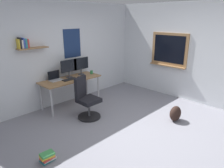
{
  "coord_description": "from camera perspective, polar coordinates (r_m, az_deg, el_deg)",
  "views": [
    {
      "loc": [
        -2.92,
        -2.21,
        2.2
      ],
      "look_at": [
        0.08,
        0.72,
        0.85
      ],
      "focal_mm": 33.21,
      "sensor_mm": 36.0,
      "label": 1
    }
  ],
  "objects": [
    {
      "name": "ground_plane",
      "position": [
        4.28,
        6.38,
        -13.27
      ],
      "size": [
        5.2,
        5.2,
        0.0
      ],
      "primitive_type": "plane",
      "color": "gray",
      "rests_on": "ground"
    },
    {
      "name": "wall_back",
      "position": [
        5.57,
        -13.57,
        8.08
      ],
      "size": [
        5.0,
        0.3,
        2.6
      ],
      "color": "silver",
      "rests_on": "ground"
    },
    {
      "name": "wall_right",
      "position": [
        5.89,
        21.68,
        7.81
      ],
      "size": [
        0.22,
        5.0,
        2.6
      ],
      "color": "silver",
      "rests_on": "ground"
    },
    {
      "name": "desk",
      "position": [
        5.37,
        -11.29,
        0.76
      ],
      "size": [
        1.55,
        0.61,
        0.72
      ],
      "color": "#997047",
      "rests_on": "ground"
    },
    {
      "name": "office_chair",
      "position": [
        4.73,
        -7.09,
        -4.55
      ],
      "size": [
        0.53,
        0.55,
        0.95
      ],
      "color": "black",
      "rests_on": "ground"
    },
    {
      "name": "laptop",
      "position": [
        5.28,
        -15.38,
        1.58
      ],
      "size": [
        0.31,
        0.21,
        0.23
      ],
      "color": "#ADAFB5",
      "rests_on": "desk"
    },
    {
      "name": "monitor_primary",
      "position": [
        5.39,
        -11.77,
        4.53
      ],
      "size": [
        0.46,
        0.17,
        0.46
      ],
      "color": "#38383D",
      "rests_on": "desk"
    },
    {
      "name": "monitor_secondary",
      "position": [
        5.61,
        -8.5,
        5.22
      ],
      "size": [
        0.46,
        0.17,
        0.46
      ],
      "color": "#38383D",
      "rests_on": "desk"
    },
    {
      "name": "keyboard",
      "position": [
        5.25,
        -11.56,
        1.25
      ],
      "size": [
        0.37,
        0.13,
        0.02
      ],
      "primitive_type": "cube",
      "color": "black",
      "rests_on": "desk"
    },
    {
      "name": "computer_mouse",
      "position": [
        5.4,
        -9.12,
        1.94
      ],
      "size": [
        0.1,
        0.06,
        0.03
      ],
      "primitive_type": "ellipsoid",
      "color": "#262628",
      "rests_on": "desk"
    },
    {
      "name": "coffee_mug",
      "position": [
        5.71,
        -5.66,
        3.26
      ],
      "size": [
        0.08,
        0.08,
        0.09
      ],
      "primitive_type": "cylinder",
      "color": "#338C4C",
      "rests_on": "desk"
    },
    {
      "name": "backpack",
      "position": [
        4.84,
        17.04,
        -7.78
      ],
      "size": [
        0.32,
        0.22,
        0.34
      ],
      "primitive_type": "ellipsoid",
      "color": "black",
      "rests_on": "ground"
    },
    {
      "name": "book_stack_on_floor",
      "position": [
        3.65,
        -17.34,
        -18.63
      ],
      "size": [
        0.25,
        0.18,
        0.15
      ],
      "color": "teal",
      "rests_on": "ground"
    }
  ]
}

